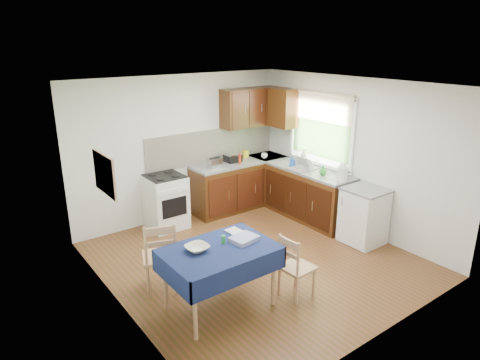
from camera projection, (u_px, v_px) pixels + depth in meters
floor at (256, 259)px, 6.22m from camera, size 4.20×4.20×0.00m
ceiling at (258, 85)px, 5.44m from camera, size 4.00×4.20×0.02m
wall_back at (181, 148)px, 7.43m from camera, size 4.00×0.02×2.50m
wall_front at (389, 231)px, 4.23m from camera, size 4.00×0.02×2.50m
wall_left at (115, 211)px, 4.70m from camera, size 0.02×4.20×2.50m
wall_right at (352, 155)px, 6.96m from camera, size 0.02×4.20×2.50m
base_cabinets at (271, 190)px, 7.81m from camera, size 1.90×2.30×0.86m
worktop_back at (240, 162)px, 7.91m from camera, size 1.90×0.60×0.04m
worktop_right at (310, 171)px, 7.40m from camera, size 0.60×1.70×0.04m
worktop_corner at (267, 157)px, 8.28m from camera, size 0.60×0.60×0.04m
splashback at (213, 145)px, 7.80m from camera, size 2.70×0.02×0.60m
upper_cabinets at (261, 107)px, 7.88m from camera, size 1.20×0.85×0.70m
stove at (166, 201)px, 7.17m from camera, size 0.60×0.61×0.92m
window at (321, 124)px, 7.35m from camera, size 0.04×1.48×1.26m
fridge at (364, 216)px, 6.63m from camera, size 0.58×0.60×0.89m
corkboard at (105, 174)px, 4.83m from camera, size 0.04×0.62×0.47m
dining_table at (220, 257)px, 4.92m from camera, size 1.28×0.87×0.77m
chair_far at (160, 255)px, 5.30m from camera, size 0.55×0.55×0.96m
chair_near at (295, 265)px, 5.18m from camera, size 0.39×0.39×0.84m
toaster at (215, 163)px, 7.49m from camera, size 0.25×0.15×0.19m
sandwich_press at (233, 157)px, 7.85m from camera, size 0.28×0.24×0.16m
sauce_bottle at (240, 159)px, 7.68m from camera, size 0.04×0.04×0.19m
yellow_packet at (245, 154)px, 8.12m from camera, size 0.12×0.10×0.14m
dish_rack at (303, 168)px, 7.42m from camera, size 0.47×0.36×0.22m
kettle at (342, 173)px, 6.78m from camera, size 0.18×0.18×0.30m
cup at (264, 156)px, 8.08m from camera, size 0.14×0.14×0.09m
soap_bottle_a at (303, 159)px, 7.45m from camera, size 0.18×0.18×0.33m
soap_bottle_b at (293, 161)px, 7.57m from camera, size 0.12×0.12×0.20m
soap_bottle_c at (323, 170)px, 7.08m from camera, size 0.18×0.18×0.16m
plate_bowl at (197, 248)px, 4.83m from camera, size 0.28×0.28×0.06m
book at (230, 234)px, 5.24m from camera, size 0.18×0.24×0.02m
spice_jar at (223, 240)px, 4.99m from camera, size 0.05×0.05×0.10m
tea_towel at (244, 239)px, 5.06m from camera, size 0.34×0.29×0.06m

